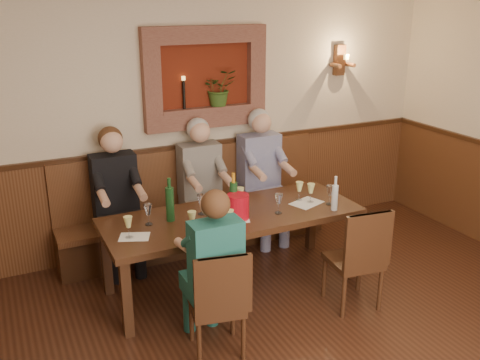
% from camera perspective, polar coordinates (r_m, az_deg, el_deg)
% --- Properties ---
extents(room_shell, '(6.04, 6.04, 2.82)m').
position_cam_1_polar(room_shell, '(3.10, 13.64, 4.08)').
color(room_shell, beige).
rests_on(room_shell, ground).
extents(wainscoting, '(6.02, 6.02, 1.15)m').
position_cam_1_polar(wainscoting, '(3.65, 12.01, -16.06)').
color(wainscoting, '#4F2C16').
rests_on(wainscoting, ground).
extents(wall_niche, '(1.36, 0.30, 1.06)m').
position_cam_1_polar(wall_niche, '(5.75, -3.28, 10.43)').
color(wall_niche, '#631D0E').
rests_on(wall_niche, ground).
extents(wall_sconce, '(0.25, 0.20, 0.35)m').
position_cam_1_polar(wall_sconce, '(6.53, 10.66, 12.38)').
color(wall_sconce, '#4F2C16').
rests_on(wall_sconce, ground).
extents(dining_table, '(2.40, 0.90, 0.75)m').
position_cam_1_polar(dining_table, '(5.00, -0.79, -4.40)').
color(dining_table, '#3B1F11').
rests_on(dining_table, ground).
extents(bench, '(3.00, 0.45, 1.11)m').
position_cam_1_polar(bench, '(5.93, -4.61, -4.20)').
color(bench, '#381E0F').
rests_on(bench, ground).
extents(chair_near_left, '(0.47, 0.47, 0.90)m').
position_cam_1_polar(chair_near_left, '(4.30, -2.46, -14.94)').
color(chair_near_left, '#3B1F11').
rests_on(chair_near_left, ground).
extents(chair_near_right, '(0.47, 0.47, 0.96)m').
position_cam_1_polar(chair_near_right, '(4.97, 11.99, -10.09)').
color(chair_near_right, '#3B1F11').
rests_on(chair_near_right, ground).
extents(person_bench_left, '(0.44, 0.54, 1.47)m').
position_cam_1_polar(person_bench_left, '(5.50, -12.84, -3.37)').
color(person_bench_left, black).
rests_on(person_bench_left, ground).
extents(person_bench_mid, '(0.44, 0.54, 1.47)m').
position_cam_1_polar(person_bench_mid, '(5.75, -3.95, -1.94)').
color(person_bench_mid, '#4F4948').
rests_on(person_bench_mid, ground).
extents(person_bench_right, '(0.45, 0.55, 1.50)m').
position_cam_1_polar(person_bench_right, '(6.03, 2.42, -0.76)').
color(person_bench_right, navy).
rests_on(person_bench_right, ground).
extents(person_chair_front, '(0.39, 0.48, 1.36)m').
position_cam_1_polar(person_chair_front, '(4.22, -3.01, -10.91)').
color(person_chair_front, '#16454F').
rests_on(person_chair_front, ground).
extents(spittoon_bucket, '(0.23, 0.23, 0.23)m').
position_cam_1_polar(spittoon_bucket, '(4.82, -0.21, -2.86)').
color(spittoon_bucket, '#B30B1A').
rests_on(spittoon_bucket, dining_table).
extents(wine_bottle_green_a, '(0.09, 0.09, 0.40)m').
position_cam_1_polar(wine_bottle_green_a, '(4.89, -0.70, -1.88)').
color(wine_bottle_green_a, '#19471E').
rests_on(wine_bottle_green_a, dining_table).
extents(wine_bottle_green_b, '(0.10, 0.10, 0.40)m').
position_cam_1_polar(wine_bottle_green_b, '(4.80, -7.49, -2.48)').
color(wine_bottle_green_b, '#19471E').
rests_on(wine_bottle_green_b, dining_table).
extents(water_bottle, '(0.07, 0.07, 0.33)m').
position_cam_1_polar(water_bottle, '(5.08, 10.07, -1.77)').
color(water_bottle, silver).
rests_on(water_bottle, dining_table).
extents(tasting_sheet_a, '(0.30, 0.26, 0.00)m').
position_cam_1_polar(tasting_sheet_a, '(4.59, -11.20, -5.96)').
color(tasting_sheet_a, white).
rests_on(tasting_sheet_a, dining_table).
extents(tasting_sheet_b, '(0.35, 0.30, 0.00)m').
position_cam_1_polar(tasting_sheet_b, '(4.86, -0.80, -4.12)').
color(tasting_sheet_b, white).
rests_on(tasting_sheet_b, dining_table).
extents(tasting_sheet_c, '(0.36, 0.31, 0.00)m').
position_cam_1_polar(tasting_sheet_c, '(5.26, 7.13, -2.44)').
color(tasting_sheet_c, white).
rests_on(tasting_sheet_c, dining_table).
extents(tasting_sheet_d, '(0.27, 0.20, 0.00)m').
position_cam_1_polar(tasting_sheet_d, '(4.65, -1.95, -5.26)').
color(tasting_sheet_d, white).
rests_on(tasting_sheet_d, dining_table).
extents(wine_glass_0, '(0.08, 0.08, 0.19)m').
position_cam_1_polar(wine_glass_0, '(4.54, -11.81, -4.96)').
color(wine_glass_0, '#E1E689').
rests_on(wine_glass_0, dining_table).
extents(wine_glass_1, '(0.08, 0.08, 0.19)m').
position_cam_1_polar(wine_glass_1, '(4.77, -9.75, -3.66)').
color(wine_glass_1, white).
rests_on(wine_glass_1, dining_table).
extents(wine_glass_2, '(0.08, 0.08, 0.19)m').
position_cam_1_polar(wine_glass_2, '(4.57, -5.13, -4.48)').
color(wine_glass_2, '#E1E689').
rests_on(wine_glass_2, dining_table).
extents(wine_glass_3, '(0.08, 0.08, 0.19)m').
position_cam_1_polar(wine_glass_3, '(4.93, -4.16, -2.63)').
color(wine_glass_3, white).
rests_on(wine_glass_3, dining_table).
extents(wine_glass_4, '(0.08, 0.08, 0.19)m').
position_cam_1_polar(wine_glass_4, '(4.82, -0.58, -3.09)').
color(wine_glass_4, '#E1E689').
rests_on(wine_glass_4, dining_table).
extents(wine_glass_5, '(0.08, 0.08, 0.19)m').
position_cam_1_polar(wine_glass_5, '(5.10, 0.03, -1.85)').
color(wine_glass_5, '#E1E689').
rests_on(wine_glass_5, dining_table).
extents(wine_glass_6, '(0.08, 0.08, 0.19)m').
position_cam_1_polar(wine_glass_6, '(4.95, 4.14, -2.53)').
color(wine_glass_6, white).
rests_on(wine_glass_6, dining_table).
extents(wine_glass_7, '(0.08, 0.08, 0.19)m').
position_cam_1_polar(wine_glass_7, '(5.28, 6.34, -1.19)').
color(wine_glass_7, '#E1E689').
rests_on(wine_glass_7, dining_table).
extents(wine_glass_8, '(0.08, 0.08, 0.19)m').
position_cam_1_polar(wine_glass_8, '(5.23, 9.54, -1.58)').
color(wine_glass_8, white).
rests_on(wine_glass_8, dining_table).
extents(wine_glass_9, '(0.08, 0.08, 0.19)m').
position_cam_1_polar(wine_glass_9, '(4.58, -1.13, -4.34)').
color(wine_glass_9, '#E1E689').
rests_on(wine_glass_9, dining_table).
extents(wine_glass_10, '(0.08, 0.08, 0.19)m').
position_cam_1_polar(wine_glass_10, '(5.25, 7.56, -1.39)').
color(wine_glass_10, '#E1E689').
rests_on(wine_glass_10, dining_table).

